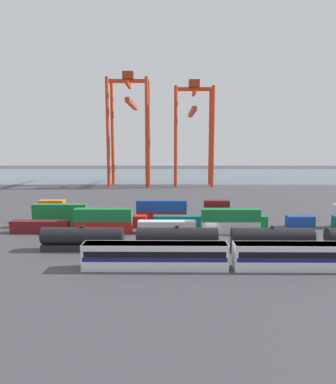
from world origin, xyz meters
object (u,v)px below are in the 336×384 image
Objects in this scene: shipping_container_14 at (52,216)px; gantry_crane_central at (193,123)px; freight_tank_row at (272,239)px; shipping_container_4 at (230,227)px; shipping_container_11 at (300,221)px; gantry_crane_west at (129,118)px; shipping_container_0 at (40,227)px; shipping_container_10 at (240,221)px; passenger_train at (306,255)px.

shipping_container_14 is 92.07m from gantry_crane_central.
gantry_crane_central is at bearing 94.24° from freight_tank_row.
shipping_container_4 and shipping_container_11 have the same top height.
freight_tank_row is 13.38× the size of shipping_container_11.
gantry_crane_west is at bearing 82.97° from shipping_container_14.
shipping_container_4 is at bearing 0.00° from shipping_container_0.
freight_tank_row is 46.91m from shipping_container_0.
freight_tank_row reaches higher than shipping_container_14.
shipping_container_11 is (16.69, 5.55, 0.00)m from shipping_container_4.
shipping_container_10 is at bearing -86.31° from gantry_crane_central.
shipping_container_4 is at bearing -88.53° from gantry_crane_central.
shipping_container_14 is at bearing 174.54° from shipping_container_11.
shipping_container_10 is at bearing -67.53° from gantry_crane_west.
gantry_crane_central is (-19.00, 84.25, 27.45)m from shipping_container_11.
passenger_train reaches higher than shipping_container_4.
shipping_container_11 is at bearing 18.41° from shipping_container_4.
passenger_train is at bearing -108.82° from shipping_container_11.
freight_tank_row is at bearing -83.09° from shipping_container_10.
shipping_container_10 is (-4.48, 26.67, -0.84)m from passenger_train.
passenger_train is 58.68m from shipping_container_14.
gantry_crane_west is (8.41, 89.79, 29.82)m from shipping_container_0.
shipping_container_0 is (-45.36, 11.91, -0.78)m from freight_tank_row.
shipping_container_10 is 2.00× the size of shipping_container_14.
passenger_train is 5.49× the size of shipping_container_10.
shipping_container_4 and shipping_container_14 have the same top height.
shipping_container_0 is at bearing 180.00° from shipping_container_4.
passenger_train is 5.49× the size of shipping_container_4.
shipping_container_0 is at bearing 165.29° from freight_tank_row.
shipping_container_0 is (-47.73, 21.12, -0.84)m from passenger_train.
freight_tank_row is 6.68× the size of shipping_container_4.
freight_tank_row is 1.71× the size of gantry_crane_central.
freight_tank_row is at bearing -70.03° from gantry_crane_west.
shipping_container_10 is (3.12, 5.55, 0.00)m from shipping_container_4.
shipping_container_4 is 93.93m from gantry_crane_central.
gantry_crane_west is 29.51m from gantry_crane_central.
shipping_container_10 is at bearing -7.11° from shipping_container_14.
shipping_container_4 is at bearing -119.33° from shipping_container_10.
shipping_container_14 is (-41.42, 11.11, 0.00)m from shipping_container_4.
shipping_container_0 is at bearing -95.35° from gantry_crane_west.
shipping_container_4 is 42.89m from shipping_container_14.
freight_tank_row reaches higher than shipping_container_10.
gantry_crane_central reaches higher than shipping_container_10.
shipping_container_10 is 44.89m from shipping_container_14.
shipping_container_14 is at bearing 153.74° from freight_tank_row.
shipping_container_4 is 1.00× the size of shipping_container_10.
freight_tank_row reaches higher than shipping_container_11.
shipping_container_4 is at bearing -161.59° from shipping_container_11.
gantry_crane_west is at bearing 109.46° from shipping_container_4.
shipping_container_14 is (-46.66, 23.02, -0.78)m from freight_tank_row.
shipping_container_14 is (-58.12, 5.55, 0.00)m from shipping_container_11.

